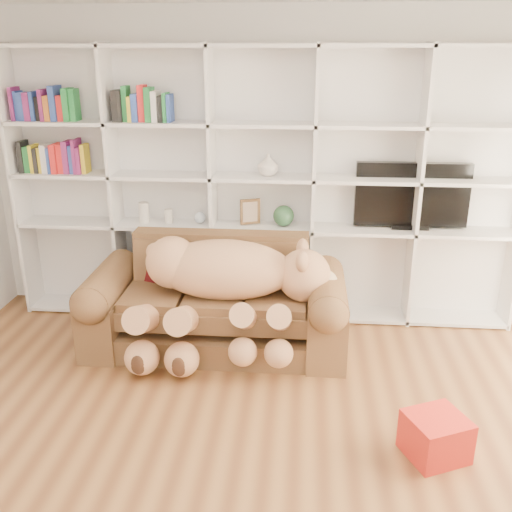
# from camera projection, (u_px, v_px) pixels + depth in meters

# --- Properties ---
(floor) EXTENTS (5.00, 5.00, 0.00)m
(floor) POSITION_uv_depth(u_px,v_px,m) (231.00, 491.00, 3.22)
(floor) COLOR brown
(floor) RESTS_ON ground
(wall_back) EXTENTS (5.00, 0.02, 2.70)m
(wall_back) POSITION_uv_depth(u_px,v_px,m) (264.00, 167.00, 5.09)
(wall_back) COLOR white
(wall_back) RESTS_ON floor
(bookshelf) EXTENTS (4.43, 0.35, 2.40)m
(bookshelf) POSITION_uv_depth(u_px,v_px,m) (236.00, 175.00, 5.00)
(bookshelf) COLOR white
(bookshelf) RESTS_ON floor
(sofa) EXTENTS (2.10, 0.91, 0.88)m
(sofa) POSITION_uv_depth(u_px,v_px,m) (217.00, 307.00, 4.72)
(sofa) COLOR brown
(sofa) RESTS_ON floor
(teddy_bear) EXTENTS (1.61, 0.87, 0.93)m
(teddy_bear) POSITION_uv_depth(u_px,v_px,m) (224.00, 284.00, 4.45)
(teddy_bear) COLOR tan
(teddy_bear) RESTS_ON sofa
(throw_pillow) EXTENTS (0.38, 0.29, 0.35)m
(throw_pillow) POSITION_uv_depth(u_px,v_px,m) (162.00, 267.00, 4.80)
(throw_pillow) COLOR #540E17
(throw_pillow) RESTS_ON sofa
(gift_box) EXTENTS (0.44, 0.43, 0.27)m
(gift_box) POSITION_uv_depth(u_px,v_px,m) (436.00, 436.00, 3.46)
(gift_box) COLOR red
(gift_box) RESTS_ON floor
(tv) EXTENTS (0.97, 0.18, 0.57)m
(tv) POSITION_uv_depth(u_px,v_px,m) (412.00, 196.00, 4.92)
(tv) COLOR black
(tv) RESTS_ON bookshelf
(picture_frame) EXTENTS (0.18, 0.09, 0.23)m
(picture_frame) POSITION_uv_depth(u_px,v_px,m) (250.00, 212.00, 5.05)
(picture_frame) COLOR #51361B
(picture_frame) RESTS_ON bookshelf
(green_vase) EXTENTS (0.19, 0.19, 0.19)m
(green_vase) POSITION_uv_depth(u_px,v_px,m) (284.00, 216.00, 5.03)
(green_vase) COLOR #2D5834
(green_vase) RESTS_ON bookshelf
(figurine_tall) EXTENTS (0.10, 0.10, 0.18)m
(figurine_tall) POSITION_uv_depth(u_px,v_px,m) (144.00, 212.00, 5.14)
(figurine_tall) COLOR silver
(figurine_tall) RESTS_ON bookshelf
(figurine_short) EXTENTS (0.08, 0.08, 0.13)m
(figurine_short) POSITION_uv_depth(u_px,v_px,m) (169.00, 216.00, 5.13)
(figurine_short) COLOR silver
(figurine_short) RESTS_ON bookshelf
(snow_globe) EXTENTS (0.10, 0.10, 0.10)m
(snow_globe) POSITION_uv_depth(u_px,v_px,m) (200.00, 218.00, 5.11)
(snow_globe) COLOR white
(snow_globe) RESTS_ON bookshelf
(shelf_vase) EXTENTS (0.22, 0.22, 0.19)m
(shelf_vase) POSITION_uv_depth(u_px,v_px,m) (268.00, 165.00, 4.89)
(shelf_vase) COLOR beige
(shelf_vase) RESTS_ON bookshelf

